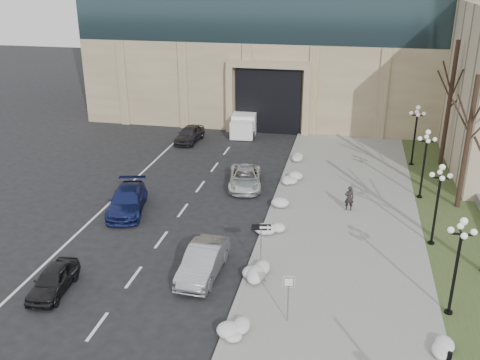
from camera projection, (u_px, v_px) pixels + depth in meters
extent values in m
cube|color=gray|center=(343.00, 224.00, 31.78)|extent=(9.00, 40.00, 0.12)
cube|color=gray|center=(269.00, 217.00, 32.64)|extent=(0.30, 40.00, 0.14)
cube|color=#374824|center=(459.00, 235.00, 30.53)|extent=(4.00, 40.00, 0.10)
cube|color=tan|center=(302.00, 71.00, 56.81)|extent=(40.00, 20.00, 8.00)
cube|color=black|center=(270.00, 98.00, 49.39)|extent=(6.00, 2.50, 6.00)
cube|color=tan|center=(268.00, 65.00, 46.90)|extent=(7.50, 0.60, 0.60)
cube|color=tan|center=(230.00, 100.00, 48.79)|extent=(0.60, 0.60, 6.00)
cube|color=tan|center=(306.00, 104.00, 47.45)|extent=(0.60, 0.60, 6.00)
imported|color=black|center=(53.00, 280.00, 25.08)|extent=(1.73, 3.68, 1.22)
imported|color=#919398|center=(203.00, 261.00, 26.41)|extent=(1.75, 4.64, 1.51)
imported|color=navy|center=(127.00, 200.00, 33.35)|extent=(3.22, 5.43, 1.47)
imported|color=silver|center=(245.00, 178.00, 37.12)|extent=(2.97, 5.02, 1.31)
imported|color=#29292E|center=(190.00, 134.00, 46.67)|extent=(1.98, 4.28, 1.42)
imported|color=black|center=(349.00, 198.00, 33.22)|extent=(0.64, 0.48, 1.60)
cube|color=white|center=(246.00, 120.00, 50.02)|extent=(2.50, 4.96, 1.92)
cube|color=white|center=(242.00, 130.00, 47.40)|extent=(2.13, 1.70, 1.54)
cylinder|color=black|center=(232.00, 134.00, 47.89)|extent=(0.29, 0.69, 0.67)
cylinder|color=black|center=(253.00, 135.00, 47.66)|extent=(0.29, 0.69, 0.67)
cylinder|color=black|center=(238.00, 122.00, 51.69)|extent=(0.29, 0.69, 0.67)
cylinder|color=black|center=(258.00, 123.00, 51.46)|extent=(0.29, 0.69, 0.67)
cylinder|color=slate|center=(261.00, 249.00, 26.49)|extent=(0.06, 0.06, 2.60)
cube|color=black|center=(261.00, 227.00, 26.04)|extent=(0.94, 0.23, 0.32)
cube|color=white|center=(264.00, 227.00, 26.02)|extent=(0.44, 0.10, 0.12)
cone|color=white|center=(270.00, 228.00, 26.01)|extent=(0.27, 0.30, 0.26)
cylinder|color=slate|center=(288.00, 301.00, 22.66)|extent=(0.06, 0.06, 2.28)
cube|color=white|center=(289.00, 282.00, 22.31)|extent=(0.50, 0.11, 0.50)
cube|color=black|center=(289.00, 282.00, 22.29)|extent=(0.43, 0.07, 0.43)
cube|color=white|center=(289.00, 282.00, 22.28)|extent=(0.37, 0.06, 0.37)
ellipsoid|color=silver|center=(234.00, 330.00, 22.15)|extent=(1.10, 1.60, 0.36)
ellipsoid|color=silver|center=(257.00, 272.00, 26.37)|extent=(1.10, 1.60, 0.36)
ellipsoid|color=silver|center=(271.00, 229.00, 30.69)|extent=(1.10, 1.60, 0.36)
ellipsoid|color=silver|center=(278.00, 201.00, 34.31)|extent=(1.10, 1.60, 0.36)
ellipsoid|color=silver|center=(291.00, 179.00, 37.88)|extent=(1.10, 1.60, 0.36)
ellipsoid|color=silver|center=(299.00, 158.00, 42.09)|extent=(1.10, 1.60, 0.36)
ellipsoid|color=silver|center=(446.00, 348.00, 21.13)|extent=(1.10, 1.60, 0.36)
cylinder|color=black|center=(448.00, 313.00, 23.58)|extent=(0.36, 0.36, 0.20)
cylinder|color=black|center=(455.00, 276.00, 22.87)|extent=(0.14, 0.14, 4.00)
cylinder|color=black|center=(462.00, 234.00, 22.13)|extent=(0.10, 0.90, 0.10)
cylinder|color=black|center=(462.00, 234.00, 22.13)|extent=(0.90, 0.10, 0.10)
sphere|color=white|center=(464.00, 221.00, 21.90)|extent=(0.32, 0.32, 0.32)
sphere|color=white|center=(474.00, 232.00, 21.98)|extent=(0.28, 0.28, 0.28)
sphere|color=white|center=(451.00, 230.00, 22.16)|extent=(0.28, 0.28, 0.28)
sphere|color=white|center=(461.00, 226.00, 22.48)|extent=(0.28, 0.28, 0.28)
sphere|color=white|center=(464.00, 236.00, 21.66)|extent=(0.28, 0.28, 0.28)
cylinder|color=black|center=(431.00, 244.00, 29.48)|extent=(0.36, 0.36, 0.20)
cylinder|color=black|center=(436.00, 212.00, 28.77)|extent=(0.14, 0.14, 4.00)
cylinder|color=black|center=(441.00, 178.00, 28.03)|extent=(0.10, 0.90, 0.10)
cylinder|color=black|center=(441.00, 178.00, 28.03)|extent=(0.90, 0.10, 0.10)
sphere|color=white|center=(442.00, 167.00, 27.81)|extent=(0.32, 0.32, 0.32)
sphere|color=white|center=(450.00, 176.00, 27.89)|extent=(0.28, 0.28, 0.28)
sphere|color=white|center=(432.00, 175.00, 28.06)|extent=(0.28, 0.28, 0.28)
sphere|color=white|center=(440.00, 172.00, 28.38)|extent=(0.28, 0.28, 0.28)
sphere|color=white|center=(442.00, 178.00, 27.57)|extent=(0.28, 0.28, 0.28)
cylinder|color=black|center=(419.00, 197.00, 35.38)|extent=(0.36, 0.36, 0.20)
cylinder|color=black|center=(423.00, 171.00, 34.68)|extent=(0.14, 0.14, 4.00)
cylinder|color=black|center=(427.00, 141.00, 33.94)|extent=(0.10, 0.90, 0.10)
cylinder|color=black|center=(427.00, 141.00, 33.94)|extent=(0.90, 0.10, 0.10)
sphere|color=white|center=(428.00, 132.00, 33.71)|extent=(0.32, 0.32, 0.32)
sphere|color=white|center=(435.00, 139.00, 33.79)|extent=(0.28, 0.28, 0.28)
sphere|color=white|center=(420.00, 138.00, 33.97)|extent=(0.28, 0.28, 0.28)
sphere|color=white|center=(427.00, 137.00, 34.29)|extent=(0.28, 0.28, 0.28)
sphere|color=white|center=(428.00, 141.00, 33.47)|extent=(0.28, 0.28, 0.28)
cylinder|color=black|center=(411.00, 164.00, 41.29)|extent=(0.36, 0.36, 0.20)
cylinder|color=black|center=(414.00, 141.00, 40.58)|extent=(0.14, 0.14, 4.00)
cylinder|color=black|center=(417.00, 115.00, 39.84)|extent=(0.10, 0.90, 0.10)
cylinder|color=black|center=(417.00, 115.00, 39.84)|extent=(0.90, 0.10, 0.10)
sphere|color=white|center=(418.00, 107.00, 39.62)|extent=(0.32, 0.32, 0.32)
sphere|color=white|center=(424.00, 114.00, 39.70)|extent=(0.28, 0.28, 0.28)
sphere|color=white|center=(411.00, 113.00, 39.87)|extent=(0.28, 0.28, 0.28)
sphere|color=white|center=(417.00, 112.00, 40.19)|extent=(0.28, 0.28, 0.28)
sphere|color=white|center=(418.00, 115.00, 39.38)|extent=(0.28, 0.28, 0.28)
cylinder|color=black|center=(467.00, 144.00, 32.51)|extent=(0.32, 0.32, 8.50)
cylinder|color=black|center=(449.00, 105.00, 39.59)|extent=(0.32, 0.32, 9.50)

